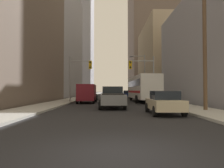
% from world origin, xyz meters
% --- Properties ---
extents(ground_plane, '(400.00, 400.00, 0.00)m').
position_xyz_m(ground_plane, '(0.00, 0.00, 0.00)').
color(ground_plane, black).
extents(sidewalk_left, '(3.04, 160.00, 0.15)m').
position_xyz_m(sidewalk_left, '(-6.37, 50.00, 0.07)').
color(sidewalk_left, '#9E9E99').
rests_on(sidewalk_left, ground).
extents(sidewalk_right, '(3.04, 160.00, 0.15)m').
position_xyz_m(sidewalk_right, '(6.37, 50.00, 0.07)').
color(sidewalk_right, '#9E9E99').
rests_on(sidewalk_right, ground).
extents(city_bus, '(2.90, 11.58, 3.40)m').
position_xyz_m(city_bus, '(4.12, 23.43, 1.93)').
color(city_bus, silver).
rests_on(city_bus, ground).
extents(pickup_truck_grey, '(2.20, 5.47, 1.90)m').
position_xyz_m(pickup_truck_grey, '(-0.03, 13.59, 0.93)').
color(pickup_truck_grey, slate).
rests_on(pickup_truck_grey, ground).
extents(cargo_van_maroon, '(2.16, 5.25, 2.26)m').
position_xyz_m(cargo_van_maroon, '(-3.09, 21.06, 1.29)').
color(cargo_van_maroon, maroon).
rests_on(cargo_van_maroon, ground).
extents(sedan_beige, '(1.95, 4.24, 1.52)m').
position_xyz_m(sedan_beige, '(3.30, 8.61, 0.77)').
color(sedan_beige, '#C6B793').
rests_on(sedan_beige, ground).
extents(sedan_silver, '(1.95, 4.25, 1.52)m').
position_xyz_m(sedan_silver, '(-0.09, 21.78, 0.77)').
color(sedan_silver, '#B7BABF').
rests_on(sedan_silver, ground).
extents(sedan_black, '(1.95, 4.24, 1.52)m').
position_xyz_m(sedan_black, '(-3.30, 28.50, 0.77)').
color(sedan_black, black).
rests_on(sedan_black, ground).
extents(sedan_navy, '(1.95, 4.21, 1.52)m').
position_xyz_m(sedan_navy, '(3.19, 37.47, 0.77)').
color(sedan_navy, '#141E4C').
rests_on(sedan_navy, ground).
extents(sedan_green, '(1.95, 4.23, 1.52)m').
position_xyz_m(sedan_green, '(-0.07, 40.48, 0.77)').
color(sedan_green, '#195938').
rests_on(sedan_green, ground).
extents(traffic_signal_near_left, '(2.90, 0.44, 6.00)m').
position_xyz_m(traffic_signal_near_left, '(-4.25, 22.40, 4.00)').
color(traffic_signal_near_left, gray).
rests_on(traffic_signal_near_left, ground).
extents(traffic_signal_near_right, '(3.32, 0.44, 6.00)m').
position_xyz_m(traffic_signal_near_right, '(4.05, 22.40, 4.02)').
color(traffic_signal_near_right, gray).
rests_on(traffic_signal_near_right, ground).
extents(utility_pole_right, '(2.20, 0.28, 10.32)m').
position_xyz_m(utility_pole_right, '(6.67, 10.09, 5.44)').
color(utility_pole_right, brown).
rests_on(utility_pole_right, ground).
extents(street_lamp_right, '(2.60, 0.32, 7.50)m').
position_xyz_m(street_lamp_right, '(5.12, 30.24, 4.56)').
color(street_lamp_right, gray).
rests_on(street_lamp_right, ground).
extents(building_left_mid_office, '(14.30, 26.54, 27.47)m').
position_xyz_m(building_left_mid_office, '(-16.05, 47.37, 13.74)').
color(building_left_mid_office, '#93939E').
rests_on(building_left_mid_office, ground).
extents(building_left_far_tower, '(21.38, 18.59, 62.59)m').
position_xyz_m(building_left_far_tower, '(-19.20, 92.60, 31.30)').
color(building_left_far_tower, '#93939E').
rests_on(building_left_far_tower, ground).
extents(building_right_mid_block, '(19.11, 23.02, 18.12)m').
position_xyz_m(building_right_mid_block, '(18.00, 49.10, 9.06)').
color(building_right_mid_block, tan).
rests_on(building_right_mid_block, ground).
extents(building_right_far_highrise, '(20.58, 28.80, 70.11)m').
position_xyz_m(building_right_far_highrise, '(18.96, 87.78, 35.05)').
color(building_right_far_highrise, '#66564C').
rests_on(building_right_far_highrise, ground).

